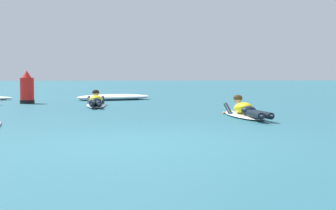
% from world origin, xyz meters
% --- Properties ---
extents(ground_plane, '(120.00, 120.00, 0.00)m').
position_xyz_m(ground_plane, '(0.00, 10.00, 0.00)').
color(ground_plane, '#2D6B7A').
extents(surfer_near, '(0.72, 2.59, 0.54)m').
position_xyz_m(surfer_near, '(2.50, 3.53, 0.14)').
color(surfer_near, white).
rests_on(surfer_near, ground).
extents(surfer_far, '(0.70, 2.69, 0.54)m').
position_xyz_m(surfer_far, '(-1.07, 7.43, 0.13)').
color(surfer_far, silver).
rests_on(surfer_far, ground).
extents(whitewater_front, '(3.09, 1.94, 0.22)m').
position_xyz_m(whitewater_front, '(-0.57, 10.92, 0.10)').
color(whitewater_front, white).
rests_on(whitewater_front, ground).
extents(channel_marker_buoy, '(0.48, 0.48, 1.11)m').
position_xyz_m(channel_marker_buoy, '(-3.44, 9.05, 0.45)').
color(channel_marker_buoy, red).
rests_on(channel_marker_buoy, ground).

